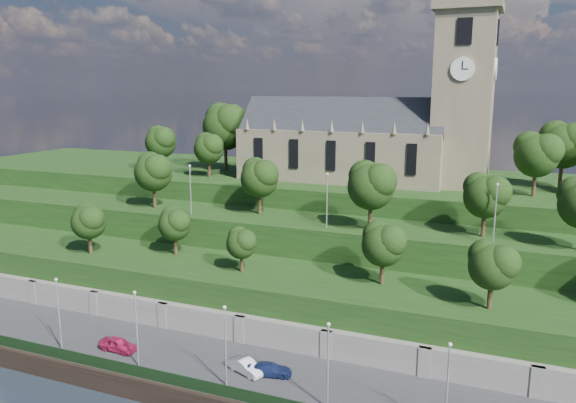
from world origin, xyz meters
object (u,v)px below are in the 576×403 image
at_px(church, 373,133).
at_px(car_middle, 246,366).
at_px(car_left, 118,344).
at_px(car_right, 270,369).

distance_m(church, car_middle, 45.30).
relative_size(church, car_left, 9.03).
distance_m(car_left, car_right, 17.15).
distance_m(car_left, car_middle, 14.72).
relative_size(church, car_middle, 9.23).
relative_size(car_left, car_right, 1.01).
bearing_deg(car_middle, car_right, -56.96).
bearing_deg(car_left, car_middle, -84.06).
bearing_deg(car_right, car_left, 79.88).
relative_size(car_left, car_middle, 1.02).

